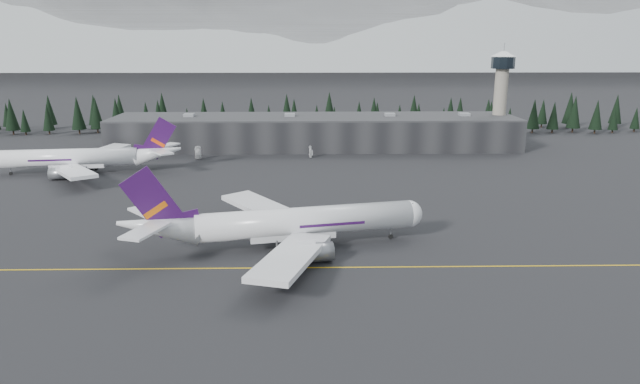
{
  "coord_description": "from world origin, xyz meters",
  "views": [
    {
      "loc": [
        -2.42,
        -102.52,
        41.4
      ],
      "look_at": [
        0.0,
        20.0,
        9.0
      ],
      "focal_mm": 32.0,
      "sensor_mm": 36.0,
      "label": 1
    }
  ],
  "objects_px": {
    "control_tower": "(501,88)",
    "gse_vehicle_b": "(311,156)",
    "jet_main": "(280,224)",
    "terminal": "(315,132)",
    "gse_vehicle_a": "(199,157)",
    "jet_parked": "(85,158)"
  },
  "relations": [
    {
      "from": "terminal",
      "to": "control_tower",
      "type": "height_order",
      "value": "control_tower"
    },
    {
      "from": "control_tower",
      "to": "jet_parked",
      "type": "relative_size",
      "value": 0.62
    },
    {
      "from": "gse_vehicle_b",
      "to": "gse_vehicle_a",
      "type": "bearing_deg",
      "value": -92.01
    },
    {
      "from": "jet_parked",
      "to": "gse_vehicle_a",
      "type": "xyz_separation_m",
      "value": [
        32.34,
        21.57,
        -4.38
      ]
    },
    {
      "from": "jet_main",
      "to": "gse_vehicle_b",
      "type": "distance_m",
      "value": 95.1
    },
    {
      "from": "jet_parked",
      "to": "gse_vehicle_b",
      "type": "bearing_deg",
      "value": -168.42
    },
    {
      "from": "jet_parked",
      "to": "jet_main",
      "type": "bearing_deg",
      "value": 126.72
    },
    {
      "from": "control_tower",
      "to": "gse_vehicle_b",
      "type": "bearing_deg",
      "value": -162.42
    },
    {
      "from": "jet_main",
      "to": "gse_vehicle_a",
      "type": "height_order",
      "value": "jet_main"
    },
    {
      "from": "jet_main",
      "to": "jet_parked",
      "type": "bearing_deg",
      "value": 121.12
    },
    {
      "from": "jet_parked",
      "to": "gse_vehicle_a",
      "type": "relative_size",
      "value": 12.5
    },
    {
      "from": "terminal",
      "to": "gse_vehicle_b",
      "type": "relative_size",
      "value": 35.47
    },
    {
      "from": "terminal",
      "to": "jet_parked",
      "type": "height_order",
      "value": "jet_parked"
    },
    {
      "from": "control_tower",
      "to": "gse_vehicle_b",
      "type": "height_order",
      "value": "control_tower"
    },
    {
      "from": "gse_vehicle_a",
      "to": "jet_main",
      "type": "bearing_deg",
      "value": -65.1
    },
    {
      "from": "control_tower",
      "to": "jet_main",
      "type": "bearing_deg",
      "value": -125.06
    },
    {
      "from": "gse_vehicle_b",
      "to": "jet_parked",
      "type": "bearing_deg",
      "value": -77.06
    },
    {
      "from": "terminal",
      "to": "gse_vehicle_a",
      "type": "relative_size",
      "value": 32.87
    },
    {
      "from": "terminal",
      "to": "jet_parked",
      "type": "bearing_deg",
      "value": -149.02
    },
    {
      "from": "control_tower",
      "to": "gse_vehicle_a",
      "type": "bearing_deg",
      "value": -167.34
    },
    {
      "from": "control_tower",
      "to": "jet_main",
      "type": "distance_m",
      "value": 146.54
    },
    {
      "from": "gse_vehicle_a",
      "to": "control_tower",
      "type": "bearing_deg",
      "value": 17.38
    }
  ]
}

